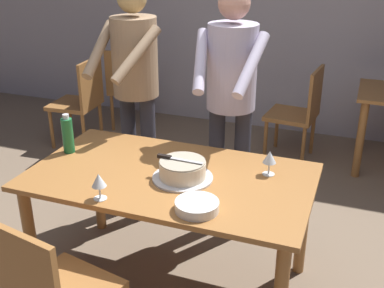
# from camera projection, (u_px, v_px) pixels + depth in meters

# --- Properties ---
(ground_plane) EXTENTS (14.00, 14.00, 0.00)m
(ground_plane) POSITION_uv_depth(u_px,v_px,m) (172.00, 280.00, 3.01)
(ground_plane) COLOR #7A6651
(back_wall) EXTENTS (10.00, 0.12, 2.70)m
(back_wall) POSITION_uv_depth(u_px,v_px,m) (277.00, 4.00, 4.94)
(back_wall) COLOR #ADA8B2
(back_wall) RESTS_ON ground_plane
(main_dining_table) EXTENTS (1.60, 0.90, 0.75)m
(main_dining_table) POSITION_uv_depth(u_px,v_px,m) (170.00, 191.00, 2.75)
(main_dining_table) COLOR #9E6633
(main_dining_table) RESTS_ON ground_plane
(cake_on_platter) EXTENTS (0.34, 0.34, 0.11)m
(cake_on_platter) POSITION_uv_depth(u_px,v_px,m) (183.00, 170.00, 2.64)
(cake_on_platter) COLOR silver
(cake_on_platter) RESTS_ON main_dining_table
(cake_knife) EXTENTS (0.27, 0.03, 0.02)m
(cake_knife) POSITION_uv_depth(u_px,v_px,m) (171.00, 158.00, 2.64)
(cake_knife) COLOR silver
(cake_knife) RESTS_ON cake_on_platter
(plate_stack) EXTENTS (0.22, 0.22, 0.05)m
(plate_stack) POSITION_uv_depth(u_px,v_px,m) (197.00, 206.00, 2.34)
(plate_stack) COLOR white
(plate_stack) RESTS_ON main_dining_table
(wine_glass_near) EXTENTS (0.08, 0.08, 0.14)m
(wine_glass_near) POSITION_uv_depth(u_px,v_px,m) (99.00, 181.00, 2.42)
(wine_glass_near) COLOR silver
(wine_glass_near) RESTS_ON main_dining_table
(wine_glass_far) EXTENTS (0.08, 0.08, 0.14)m
(wine_glass_far) POSITION_uv_depth(u_px,v_px,m) (270.00, 158.00, 2.67)
(wine_glass_far) COLOR silver
(wine_glass_far) RESTS_ON main_dining_table
(water_bottle) EXTENTS (0.07, 0.07, 0.25)m
(water_bottle) POSITION_uv_depth(u_px,v_px,m) (68.00, 135.00, 2.95)
(water_bottle) COLOR #1E6B38
(water_bottle) RESTS_ON main_dining_table
(person_cutting_cake) EXTENTS (0.47, 0.56, 1.72)m
(person_cutting_cake) POSITION_uv_depth(u_px,v_px,m) (231.00, 90.00, 3.10)
(person_cutting_cake) COLOR #2D2D38
(person_cutting_cake) RESTS_ON ground_plane
(person_standing_beside) EXTENTS (0.46, 0.57, 1.72)m
(person_standing_beside) POSITION_uv_depth(u_px,v_px,m) (135.00, 78.00, 3.35)
(person_standing_beside) COLOR #2D2D38
(person_standing_beside) RESTS_ON ground_plane
(background_chair_0) EXTENTS (0.47, 0.47, 0.90)m
(background_chair_0) POSITION_uv_depth(u_px,v_px,m) (81.00, 99.00, 4.79)
(background_chair_0) COLOR #9E6633
(background_chair_0) RESTS_ON ground_plane
(background_chair_2) EXTENTS (0.48, 0.48, 0.90)m
(background_chair_2) POSITION_uv_depth(u_px,v_px,m) (300.00, 110.00, 4.48)
(background_chair_2) COLOR #9E6633
(background_chair_2) RESTS_ON ground_plane
(background_chair_3) EXTENTS (0.52, 0.52, 0.90)m
(background_chair_3) POSITION_uv_depth(u_px,v_px,m) (129.00, 86.00, 5.23)
(background_chair_3) COLOR #9E6633
(background_chair_3) RESTS_ON ground_plane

